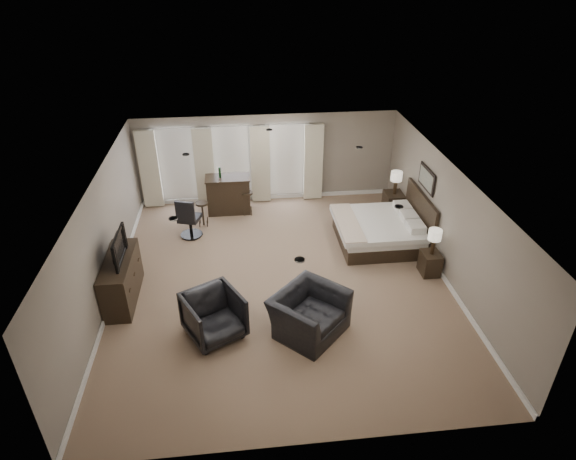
{
  "coord_description": "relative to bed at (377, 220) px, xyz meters",
  "views": [
    {
      "loc": [
        -0.83,
        -8.91,
        6.59
      ],
      "look_at": [
        0.2,
        0.4,
        1.1
      ],
      "focal_mm": 30.0,
      "sensor_mm": 36.0,
      "label": 1
    }
  ],
  "objects": [
    {
      "name": "room",
      "position": [
        -2.58,
        -1.37,
        0.63
      ],
      "size": [
        7.6,
        8.6,
        2.64
      ],
      "color": "#7E6650",
      "rests_on": "ground"
    },
    {
      "name": "desk_chair",
      "position": [
        -4.75,
        0.88,
        -0.11
      ],
      "size": [
        0.72,
        0.72,
        1.13
      ],
      "primitive_type": "cube",
      "rotation": [
        0.0,
        0.0,
        2.84
      ],
      "color": "black",
      "rests_on": "ground"
    },
    {
      "name": "armchair_near",
      "position": [
        -2.2,
        -3.1,
        -0.08
      ],
      "size": [
        1.57,
        1.58,
        1.18
      ],
      "primitive_type": "imported",
      "rotation": [
        0.0,
        0.0,
        0.8
      ],
      "color": "black",
      "rests_on": "ground"
    },
    {
      "name": "armchair_far",
      "position": [
        -4.05,
        -3.01,
        -0.15
      ],
      "size": [
        1.34,
        1.31,
        1.04
      ],
      "primitive_type": "imported",
      "rotation": [
        0.0,
        0.0,
        0.49
      ],
      "color": "black",
      "rests_on": "ground"
    },
    {
      "name": "wall_art",
      "position": [
        1.12,
        0.0,
        1.08
      ],
      "size": [
        0.04,
        0.96,
        0.56
      ],
      "primitive_type": "cube",
      "color": "slate",
      "rests_on": "room"
    },
    {
      "name": "lamp_near",
      "position": [
        0.89,
        -1.45,
        0.19
      ],
      "size": [
        0.3,
        0.3,
        0.62
      ],
      "primitive_type": "cube",
      "color": "beige",
      "rests_on": "nightstand_near"
    },
    {
      "name": "lamp_far",
      "position": [
        0.89,
        1.45,
        0.32
      ],
      "size": [
        0.32,
        0.32,
        0.65
      ],
      "primitive_type": "cube",
      "color": "beige",
      "rests_on": "nightstand_far"
    },
    {
      "name": "bed",
      "position": [
        0.0,
        0.0,
        0.0
      ],
      "size": [
        2.11,
        2.01,
        1.34
      ],
      "primitive_type": "cube",
      "color": "silver",
      "rests_on": "ground"
    },
    {
      "name": "window_bay",
      "position": [
        -3.58,
        2.74,
        0.53
      ],
      "size": [
        5.25,
        0.2,
        2.3
      ],
      "color": "silver",
      "rests_on": "room"
    },
    {
      "name": "bar_stool_left",
      "position": [
        -4.45,
        1.43,
        -0.32
      ],
      "size": [
        0.39,
        0.39,
        0.69
      ],
      "primitive_type": "cube",
      "rotation": [
        0.0,
        0.0,
        -0.23
      ],
      "color": "black",
      "rests_on": "ground"
    },
    {
      "name": "bar_counter",
      "position": [
        -3.74,
        2.15,
        -0.13
      ],
      "size": [
        1.25,
        0.65,
        1.09
      ],
      "primitive_type": "cube",
      "color": "black",
      "rests_on": "ground"
    },
    {
      "name": "tv",
      "position": [
        -6.03,
        -1.64,
        0.4
      ],
      "size": [
        0.61,
        1.06,
        0.14
      ],
      "primitive_type": "imported",
      "rotation": [
        0.0,
        0.0,
        1.57
      ],
      "color": "black",
      "rests_on": "dresser"
    },
    {
      "name": "dresser",
      "position": [
        -6.03,
        -1.64,
        -0.17
      ],
      "size": [
        0.56,
        1.73,
        1.0
      ],
      "primitive_type": "cube",
      "color": "black",
      "rests_on": "ground"
    },
    {
      "name": "nightstand_far",
      "position": [
        0.89,
        1.45,
        -0.34
      ],
      "size": [
        0.5,
        0.61,
        0.67
      ],
      "primitive_type": "cube",
      "color": "black",
      "rests_on": "ground"
    },
    {
      "name": "bar_stool_right",
      "position": [
        -3.22,
        1.93,
        -0.32
      ],
      "size": [
        0.44,
        0.44,
        0.7
      ],
      "primitive_type": "cube",
      "rotation": [
        0.0,
        0.0,
        -0.42
      ],
      "color": "black",
      "rests_on": "ground"
    },
    {
      "name": "nightstand_near",
      "position": [
        0.89,
        -1.45,
        -0.4
      ],
      "size": [
        0.41,
        0.5,
        0.54
      ],
      "primitive_type": "cube",
      "color": "black",
      "rests_on": "ground"
    }
  ]
}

